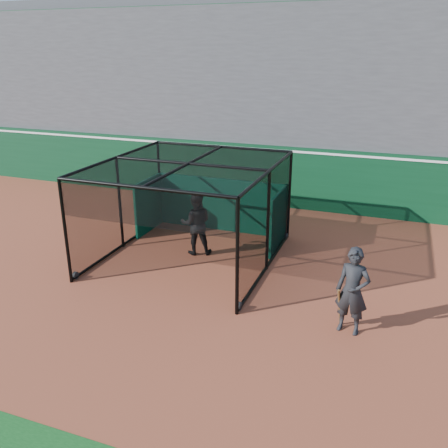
% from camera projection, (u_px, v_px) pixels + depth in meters
% --- Properties ---
extents(ground, '(120.00, 120.00, 0.00)m').
position_uv_depth(ground, '(179.00, 295.00, 12.56)').
color(ground, brown).
rests_on(ground, ground).
extents(outfield_wall, '(50.00, 0.50, 2.50)m').
position_uv_depth(outfield_wall, '(266.00, 174.00, 19.59)').
color(outfield_wall, '#0A391C').
rests_on(outfield_wall, ground).
extents(grandstand, '(50.00, 7.85, 8.95)m').
position_uv_depth(grandstand, '(290.00, 88.00, 21.80)').
color(grandstand, '#4C4C4F').
rests_on(grandstand, ground).
extents(batting_cage, '(4.99, 5.52, 2.99)m').
position_uv_depth(batting_cage, '(190.00, 212.00, 14.37)').
color(batting_cage, black).
rests_on(batting_cage, ground).
extents(batter, '(1.19, 1.08, 2.01)m').
position_uv_depth(batter, '(196.00, 223.00, 14.84)').
color(batter, black).
rests_on(batter, ground).
extents(on_deck_player, '(0.83, 0.62, 2.07)m').
position_uv_depth(on_deck_player, '(352.00, 291.00, 10.63)').
color(on_deck_player, black).
rests_on(on_deck_player, ground).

